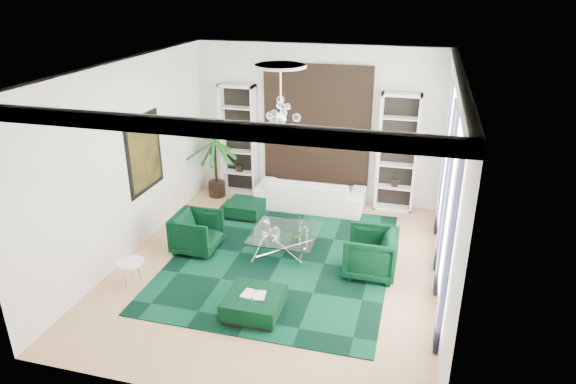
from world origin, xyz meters
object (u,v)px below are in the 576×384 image
(sofa, at_px, (310,193))
(coffee_table, at_px, (285,243))
(armchair_right, at_px, (371,253))
(ottoman_front, at_px, (254,304))
(ottoman_side, at_px, (245,209))
(armchair_left, at_px, (197,232))
(side_table, at_px, (132,274))
(palm, at_px, (215,152))

(sofa, distance_m, coffee_table, 2.30)
(sofa, xyz_separation_m, armchair_right, (1.75, -2.65, 0.06))
(ottoman_front, bearing_deg, armchair_right, 45.83)
(ottoman_side, bearing_deg, ottoman_front, -68.48)
(armchair_left, distance_m, side_table, 1.62)
(armchair_right, bearing_deg, palm, -123.22)
(ottoman_side, bearing_deg, palm, 139.18)
(sofa, xyz_separation_m, coffee_table, (0.00, -2.30, -0.15))
(armchair_right, relative_size, coffee_table, 0.73)
(coffee_table, xyz_separation_m, side_table, (-2.35, -1.85, 0.01))
(sofa, xyz_separation_m, palm, (-2.45, 0.10, 0.80))
(palm, bearing_deg, ottoman_front, -60.95)
(armchair_right, distance_m, palm, 5.07)
(sofa, relative_size, armchair_right, 2.68)
(armchair_left, height_order, coffee_table, armchair_left)
(ottoman_side, xyz_separation_m, side_table, (-1.00, -3.30, 0.06))
(coffee_table, bearing_deg, sofa, 90.00)
(sofa, distance_m, palm, 2.58)
(armchair_left, distance_m, ottoman_front, 2.52)
(sofa, distance_m, armchair_left, 3.18)
(armchair_right, relative_size, ottoman_front, 1.05)
(ottoman_front, bearing_deg, palm, 119.05)
(sofa, relative_size, ottoman_side, 3.21)
(armchair_right, relative_size, ottoman_side, 1.20)
(side_table, bearing_deg, palm, 91.35)
(sofa, relative_size, ottoman_front, 2.81)
(ottoman_front, distance_m, side_table, 2.41)
(coffee_table, bearing_deg, side_table, -141.79)
(side_table, distance_m, palm, 4.35)
(armchair_right, height_order, ottoman_side, armchair_right)
(sofa, bearing_deg, armchair_left, 56.56)
(sofa, height_order, ottoman_front, sofa)
(armchair_left, distance_m, palm, 2.94)
(armchair_right, xyz_separation_m, ottoman_side, (-3.10, 1.80, -0.26))
(sofa, distance_m, side_table, 4.77)
(armchair_left, xyz_separation_m, ottoman_front, (1.80, -1.75, -0.22))
(armchair_left, height_order, ottoman_front, armchair_left)
(palm, bearing_deg, armchair_right, -33.22)
(ottoman_front, relative_size, palm, 0.39)
(armchair_left, xyz_separation_m, palm, (-0.70, 2.75, 0.77))
(sofa, distance_m, ottoman_side, 1.61)
(armchair_left, bearing_deg, ottoman_front, -134.19)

